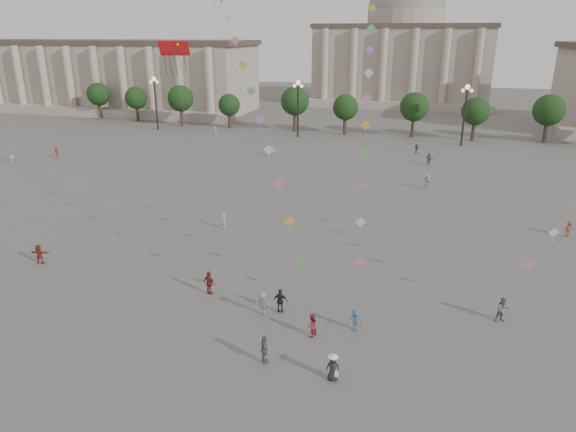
# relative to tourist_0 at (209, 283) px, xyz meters

# --- Properties ---
(ground) EXTENTS (360.00, 360.00, 0.00)m
(ground) POSITION_rel_tourist_0_xyz_m (5.58, -7.33, -0.94)
(ground) COLOR #585652
(ground) RESTS_ON ground
(hall_west) EXTENTS (84.00, 26.22, 17.20)m
(hall_west) POSITION_rel_tourist_0_xyz_m (-69.42, 86.56, 7.48)
(hall_west) COLOR gray
(hall_west) RESTS_ON ground
(hall_central) EXTENTS (48.30, 34.30, 35.50)m
(hall_central) POSITION_rel_tourist_0_xyz_m (5.58, 121.89, 13.29)
(hall_central) COLOR gray
(hall_central) RESTS_ON ground
(tree_row) EXTENTS (137.12, 5.12, 8.00)m
(tree_row) POSITION_rel_tourist_0_xyz_m (5.58, 70.67, 4.45)
(tree_row) COLOR #35261A
(tree_row) RESTS_ON ground
(lamp_post_far_west) EXTENTS (2.00, 0.90, 10.65)m
(lamp_post_far_west) POSITION_rel_tourist_0_xyz_m (-39.42, 62.67, 6.41)
(lamp_post_far_west) COLOR #262628
(lamp_post_far_west) RESTS_ON ground
(lamp_post_mid_west) EXTENTS (2.00, 0.90, 10.65)m
(lamp_post_mid_west) POSITION_rel_tourist_0_xyz_m (-9.42, 62.67, 6.41)
(lamp_post_mid_west) COLOR #262628
(lamp_post_mid_west) RESTS_ON ground
(lamp_post_mid_east) EXTENTS (2.00, 0.90, 10.65)m
(lamp_post_mid_east) POSITION_rel_tourist_0_xyz_m (20.58, 62.67, 6.41)
(lamp_post_mid_east) COLOR #262628
(lamp_post_mid_east) RESTS_ON ground
(person_crowd_0) EXTENTS (1.04, 0.64, 1.65)m
(person_crowd_0) POSITION_rel_tourist_0_xyz_m (13.18, 54.40, -0.12)
(person_crowd_0) COLOR navy
(person_crowd_0) RESTS_ON ground
(person_crowd_1) EXTENTS (1.10, 1.11, 1.81)m
(person_crowd_1) POSITION_rel_tourist_0_xyz_m (-46.81, 30.95, -0.04)
(person_crowd_1) COLOR silver
(person_crowd_1) RESTS_ON ground
(person_crowd_2) EXTENTS (1.10, 1.24, 1.66)m
(person_crowd_2) POSITION_rel_tourist_0_xyz_m (-42.17, 35.33, -0.11)
(person_crowd_2) COLOR maroon
(person_crowd_2) RESTS_ON ground
(person_crowd_4) EXTENTS (1.83, 1.24, 1.89)m
(person_crowd_4) POSITION_rel_tourist_0_xyz_m (-9.01, 45.51, 0.00)
(person_crowd_4) COLOR silver
(person_crowd_4) RESTS_ON ground
(person_crowd_6) EXTENTS (1.25, 0.79, 1.85)m
(person_crowd_6) POSITION_rel_tourist_0_xyz_m (4.91, -1.88, -0.02)
(person_crowd_6) COLOR slate
(person_crowd_6) RESTS_ON ground
(person_crowd_7) EXTENTS (1.66, 1.55, 1.86)m
(person_crowd_7) POSITION_rel_tourist_0_xyz_m (15.41, 33.84, -0.01)
(person_crowd_7) COLOR silver
(person_crowd_7) RESTS_ON ground
(person_crowd_8) EXTENTS (1.21, 1.00, 1.63)m
(person_crowd_8) POSITION_rel_tourist_0_xyz_m (29.23, 20.43, -0.13)
(person_crowd_8) COLOR brown
(person_crowd_8) RESTS_ON ground
(person_crowd_10) EXTENTS (0.69, 0.76, 1.74)m
(person_crowd_10) POSITION_rel_tourist_0_xyz_m (-25.30, 59.96, -0.07)
(person_crowd_10) COLOR #BABAB6
(person_crowd_10) RESTS_ON ground
(person_crowd_12) EXTENTS (1.56, 1.58, 1.82)m
(person_crowd_12) POSITION_rel_tourist_0_xyz_m (15.35, 46.93, -0.04)
(person_crowd_12) COLOR slate
(person_crowd_12) RESTS_ON ground
(person_crowd_13) EXTENTS (0.70, 0.70, 1.63)m
(person_crowd_13) POSITION_rel_tourist_0_xyz_m (-4.31, 13.38, -0.13)
(person_crowd_13) COLOR beige
(person_crowd_13) RESTS_ON ground
(tourist_0) EXTENTS (1.20, 0.83, 1.89)m
(tourist_0) POSITION_rel_tourist_0_xyz_m (0.00, 0.00, 0.00)
(tourist_0) COLOR maroon
(tourist_0) RESTS_ON ground
(tourist_2) EXTENTS (1.69, 0.81, 1.75)m
(tourist_2) POSITION_rel_tourist_0_xyz_m (-16.54, 1.15, -0.07)
(tourist_2) COLOR brown
(tourist_2) RESTS_ON ground
(tourist_3) EXTENTS (1.01, 1.19, 1.90)m
(tourist_3) POSITION_rel_tourist_0_xyz_m (6.81, -7.19, 0.01)
(tourist_3) COLOR #5E5E62
(tourist_3) RESTS_ON ground
(tourist_4) EXTENTS (1.11, 0.56, 1.83)m
(tourist_4) POSITION_rel_tourist_0_xyz_m (6.03, -1.16, -0.03)
(tourist_4) COLOR black
(tourist_4) RESTS_ON ground
(kite_flyer_0) EXTENTS (0.89, 0.97, 1.60)m
(kite_flyer_0) POSITION_rel_tourist_0_xyz_m (8.89, -3.56, -0.14)
(kite_flyer_0) COLOR maroon
(kite_flyer_0) RESTS_ON ground
(kite_flyer_1) EXTENTS (1.09, 0.72, 1.59)m
(kite_flyer_1) POSITION_rel_tourist_0_xyz_m (11.56, -2.11, -0.15)
(kite_flyer_1) COLOR #355378
(kite_flyer_1) RESTS_ON ground
(kite_flyer_2) EXTENTS (1.10, 1.00, 1.83)m
(kite_flyer_2) POSITION_rel_tourist_0_xyz_m (21.22, 1.83, -0.03)
(kite_flyer_2) COLOR slate
(kite_flyer_2) RESTS_ON ground
(hat_person) EXTENTS (0.85, 0.61, 1.69)m
(hat_person) POSITION_rel_tourist_0_xyz_m (11.11, -7.67, -0.09)
(hat_person) COLOR black
(hat_person) RESTS_ON ground
(dragon_kite) EXTENTS (2.55, 1.62, 17.08)m
(dragon_kite) POSITION_rel_tourist_0_xyz_m (-2.80, 2.39, 16.20)
(dragon_kite) COLOR red
(dragon_kite) RESTS_ON ground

